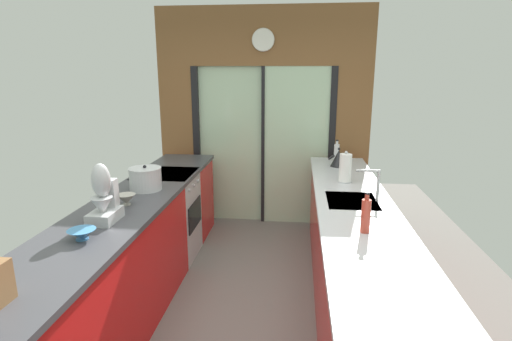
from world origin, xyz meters
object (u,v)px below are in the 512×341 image
Objects in this scene: mixing_bowl_far at (126,199)px; soap_bottle_far at (337,152)px; stand_mixer at (104,199)px; soap_bottle_near at (366,215)px; kettle at (339,158)px; stock_pot at (145,179)px; paper_towel_roll at (345,168)px; oven_range at (168,216)px; mixing_bowl_near at (82,234)px.

soap_bottle_far is (1.78, 1.75, 0.06)m from mixing_bowl_far.
mixing_bowl_far is 0.37m from stand_mixer.
soap_bottle_far is at bearing 90.00° from soap_bottle_near.
kettle is at bearing -89.53° from soap_bottle_far.
stock_pot reaches higher than mixing_bowl_far.
paper_towel_roll reaches higher than soap_bottle_near.
oven_range is at bearing -157.32° from soap_bottle_far.
stand_mixer is (0.00, -0.35, 0.12)m from mixing_bowl_far.
stock_pot is 1.83m from paper_towel_roll.
kettle reaches higher than mixing_bowl_far.
oven_range is at bearing 90.78° from stand_mixer.
mixing_bowl_far is at bearing 168.55° from soap_bottle_near.
soap_bottle_near is at bearing -11.45° from mixing_bowl_far.
kettle is (1.78, 2.17, 0.06)m from mixing_bowl_near.
soap_bottle_near is 1.21m from paper_towel_roll.
stand_mixer is at bearing -145.94° from paper_towel_roll.
mixing_bowl_near is 0.42× the size of stand_mixer.
mixing_bowl_far reaches higher than mixing_bowl_near.
mixing_bowl_near is 0.64× the size of soap_bottle_near.
soap_bottle_far is at bearing 90.47° from kettle.
paper_towel_roll is (-0.00, -0.65, 0.04)m from kettle.
soap_bottle_near reaches higher than mixing_bowl_near.
mixing_bowl_far is 0.50× the size of paper_towel_roll.
soap_bottle_far is (1.78, 2.42, 0.07)m from mixing_bowl_near.
paper_towel_roll is (1.78, 1.52, 0.10)m from mixing_bowl_near.
paper_towel_roll is at bearing 90.00° from soap_bottle_near.
oven_range is 1.95m from kettle.
stand_mixer is at bearing -90.00° from stock_pot.
paper_towel_roll is at bearing 13.74° from stock_pot.
stock_pot is 1.04× the size of soap_bottle_near.
stand_mixer reaches higher than mixing_bowl_far.
mixing_bowl_far is 0.55× the size of soap_bottle_near.
stand_mixer is 1.62× the size of kettle.
stand_mixer reaches higher than oven_range.
stock_pot is 1.10× the size of kettle.
stand_mixer is at bearing 179.66° from soap_bottle_near.
soap_bottle_near reaches higher than mixing_bowl_far.
oven_range is 3.56× the size of kettle.
stand_mixer is 1.48× the size of stock_pot.
paper_towel_roll reaches higher than kettle.
stand_mixer is 2.57m from kettle.
mixing_bowl_near is at bearing -129.46° from kettle.
kettle is (1.78, 1.08, -0.01)m from stock_pot.
soap_bottle_far reaches higher than mixing_bowl_far.
stand_mixer is at bearing -133.93° from kettle.
soap_bottle_far is (1.78, 2.10, -0.05)m from stand_mixer.
stock_pot is 1.94m from soap_bottle_near.
soap_bottle_far is at bearing 44.59° from mixing_bowl_far.
oven_range is 2.19× the size of stand_mixer.
stand_mixer is at bearing -130.22° from soap_bottle_far.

